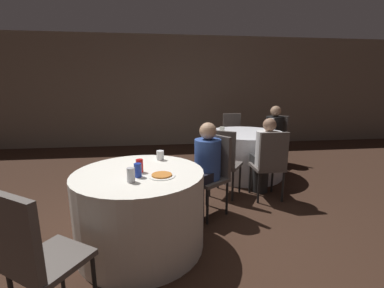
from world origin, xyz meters
The scene contains 20 objects.
ground_plane centered at (0.00, 0.00, 0.00)m, with size 16.00×16.00×0.00m, color #382319.
wall_back centered at (0.00, 4.36, 1.40)m, with size 16.00×0.06×2.80m.
table_near centered at (-0.07, -0.15, 0.38)m, with size 1.21×1.21×0.76m.
table_far centered at (1.60, 1.76, 0.38)m, with size 1.34×1.34×0.76m.
chair_near_northeast centered at (0.76, 0.45, 0.57)m, with size 0.56×0.56×0.96m.
chair_near_southwest centered at (-0.63, -1.00, 0.57)m, with size 0.55×0.55×0.96m.
chair_far_northeast centered at (2.49, 2.40, 0.57)m, with size 0.56×0.56×0.96m.
chair_far_south centered at (1.59, 0.68, 0.57)m, with size 0.40×0.41×0.96m.
chair_far_north centered at (1.69, 2.85, 0.57)m, with size 0.43×0.43×0.96m.
chair_far_southwest centered at (0.99, 0.86, 0.57)m, with size 0.56×0.56×0.96m.
person_blue_shirt centered at (0.62, 0.34, 0.57)m, with size 0.46×0.43×1.14m.
person_black_shirt centered at (2.35, 2.30, 0.60)m, with size 0.49×0.47×1.17m.
person_white_shirt centered at (1.59, 0.85, 0.57)m, with size 0.34×0.51×1.12m.
pizza_plate_near centered at (0.14, -0.29, 0.77)m, with size 0.24×0.24×0.02m.
soda_can_blue centered at (-0.06, -0.28, 0.82)m, with size 0.07×0.07×0.12m.
soda_can_silver centered at (-0.11, -0.40, 0.82)m, with size 0.07×0.07×0.12m.
soda_can_red centered at (-0.06, -0.16, 0.82)m, with size 0.07×0.07×0.12m.
cup_near centered at (0.13, 0.23, 0.81)m, with size 0.08×0.08×0.10m.
bottle_far centered at (2.15, 1.94, 0.87)m, with size 0.09×0.09×0.22m.
cup_far centered at (1.22, 1.86, 0.80)m, with size 0.09×0.09×0.09m.
Camera 1 is at (0.14, -2.46, 1.53)m, focal length 24.00 mm.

